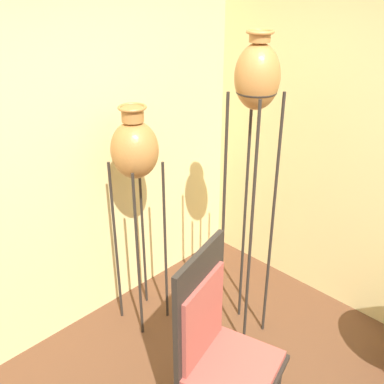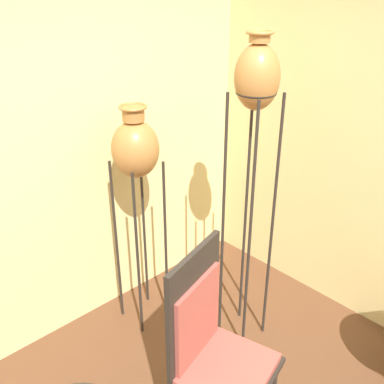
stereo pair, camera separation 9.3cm
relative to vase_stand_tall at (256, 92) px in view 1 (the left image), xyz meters
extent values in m
cube|color=beige|center=(-0.97, 0.99, -0.46)|extent=(7.56, 0.06, 2.70)
cylinder|color=#28231E|center=(-0.12, -0.12, -0.91)|extent=(0.02, 0.02, 1.81)
cylinder|color=#28231E|center=(0.12, -0.12, -0.91)|extent=(0.02, 0.02, 1.81)
cylinder|color=#28231E|center=(-0.12, 0.12, -0.91)|extent=(0.02, 0.02, 1.81)
cylinder|color=#28231E|center=(0.12, 0.12, -0.91)|extent=(0.02, 0.02, 1.81)
torus|color=#28231E|center=(0.00, 0.00, 0.00)|extent=(0.24, 0.24, 0.02)
ellipsoid|color=#A87038|center=(0.00, 0.00, 0.08)|extent=(0.26, 0.26, 0.38)
cylinder|color=#A87038|center=(0.00, 0.00, 0.30)|extent=(0.12, 0.12, 0.05)
torus|color=#A87038|center=(0.00, 0.00, 0.33)|extent=(0.16, 0.16, 0.02)
cylinder|color=#28231E|center=(-0.54, 0.51, -1.16)|extent=(0.02, 0.02, 1.31)
cylinder|color=#28231E|center=(-0.29, 0.51, -1.16)|extent=(0.02, 0.02, 1.31)
cylinder|color=#28231E|center=(-0.54, 0.76, -1.16)|extent=(0.02, 0.02, 1.31)
cylinder|color=#28231E|center=(-0.29, 0.76, -1.16)|extent=(0.02, 0.02, 1.31)
torus|color=#28231E|center=(-0.42, 0.63, -0.50)|extent=(0.26, 0.26, 0.02)
ellipsoid|color=#A87038|center=(-0.42, 0.63, -0.42)|extent=(0.31, 0.31, 0.39)
cylinder|color=#A87038|center=(-0.42, 0.63, -0.18)|extent=(0.14, 0.14, 0.09)
torus|color=#A87038|center=(-0.42, 0.63, -0.14)|extent=(0.18, 0.18, 0.02)
cylinder|color=#28231E|center=(-0.55, -0.25, -1.57)|extent=(0.02, 0.02, 0.48)
cube|color=#28231E|center=(-0.71, -0.49, -1.32)|extent=(0.61, 0.58, 0.03)
cube|color=#A84C42|center=(-0.71, -0.49, -1.28)|extent=(0.56, 0.53, 0.04)
cube|color=#28231E|center=(-0.76, -0.28, -0.95)|extent=(0.47, 0.16, 0.69)
cube|color=#A84C42|center=(-0.76, -0.31, -1.02)|extent=(0.40, 0.13, 0.49)
camera|label=1|loc=(-2.09, -1.55, 0.64)|focal=42.00mm
camera|label=2|loc=(-2.03, -1.61, 0.64)|focal=42.00mm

